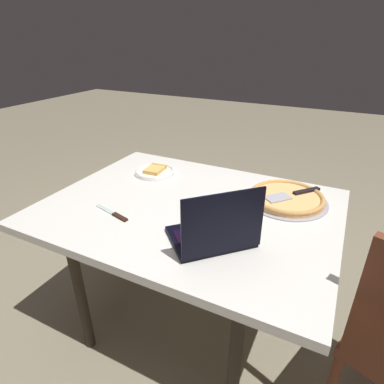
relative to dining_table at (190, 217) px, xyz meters
name	(u,v)px	position (x,y,z in m)	size (l,w,h in m)	color
ground_plane	(190,317)	(0.00, 0.00, -0.65)	(12.00, 12.00, 0.00)	#7A715A
dining_table	(190,217)	(0.00, 0.00, 0.00)	(1.30, 0.98, 0.71)	silver
laptop	(214,232)	(-0.22, 0.23, 0.12)	(0.37, 0.37, 0.25)	black
pizza_plate	(155,171)	(0.34, -0.24, 0.07)	(0.22, 0.22, 0.04)	white
pizza_tray	(287,198)	(-0.39, -0.24, 0.08)	(0.37, 0.37, 0.04)	#9A97A2
table_knife	(114,214)	(0.25, 0.22, 0.07)	(0.20, 0.07, 0.01)	#B0C1BE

